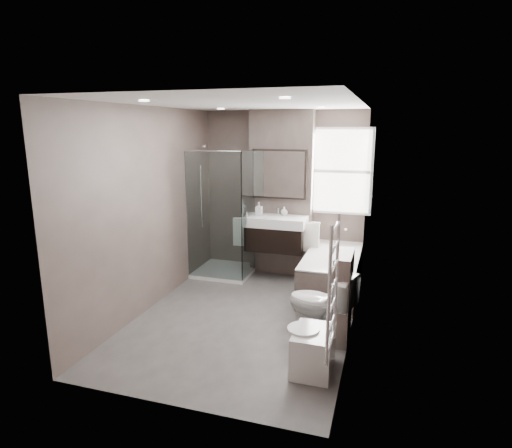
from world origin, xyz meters
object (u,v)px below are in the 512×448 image
at_px(vanity, 275,233).
at_px(bathtub, 332,272).
at_px(bidet, 313,350).
at_px(toilet, 320,304).

height_order(vanity, bathtub, vanity).
distance_m(vanity, bidet, 2.68).
distance_m(vanity, toilet, 1.98).
bearing_deg(bathtub, bidet, -87.57).
distance_m(bathtub, toilet, 1.37).
height_order(toilet, bidet, toilet).
height_order(vanity, toilet, vanity).
relative_size(vanity, toilet, 1.22).
bearing_deg(toilet, vanity, -133.82).
bearing_deg(vanity, toilet, -60.22).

